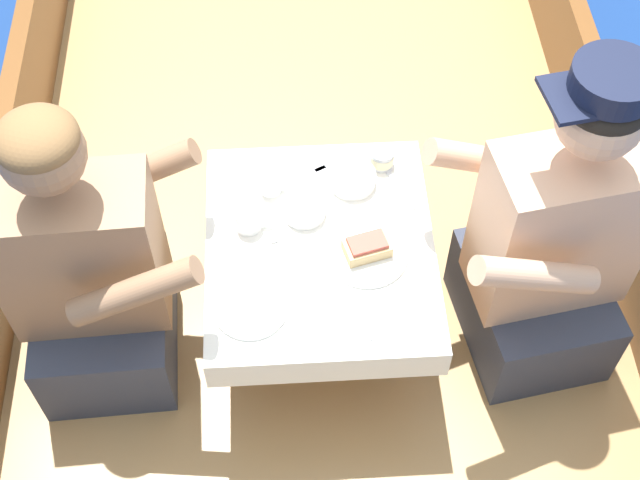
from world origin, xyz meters
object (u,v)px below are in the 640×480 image
Objects in this scene: person_starboard at (551,247)px; sandwich at (367,247)px; coffee_cup_port at (249,219)px; coffee_cup_starboard at (271,182)px; person_port at (91,275)px; tin_can at (382,158)px.

person_starboard is 0.48m from sandwich.
coffee_cup_starboard is at bearing 63.30° from coffee_cup_port.
sandwich is 0.32m from coffee_cup_port.
person_port reaches higher than sandwich.
coffee_cup_starboard is at bearing 136.60° from sandwich.
tin_can is at bearing 19.20° from person_port.
person_starboard reaches higher than coffee_cup_starboard.
person_starboard is 11.74× the size of coffee_cup_starboard.
coffee_cup_port is at bearing -152.44° from tin_can.
coffee_cup_port is 1.45× the size of tin_can.
coffee_cup_starboard is (-0.72, 0.24, 0.02)m from person_starboard.
tin_can is at bearing 27.56° from coffee_cup_port.
person_starboard is at bearing -18.42° from coffee_cup_starboard.
person_port is 0.72m from sandwich.
person_starboard is at bearing -8.59° from coffee_cup_port.
person_port is 0.44m from coffee_cup_port.
coffee_cup_port is at bearing -116.70° from coffee_cup_starboard.
sandwich is at bearing -43.40° from coffee_cup_starboard.
sandwich is (0.72, 0.01, 0.06)m from person_port.
person_port is at bearing -179.45° from sandwich.
tin_can is (0.31, 0.07, -0.01)m from coffee_cup_starboard.
tin_can is (0.07, 0.30, -0.00)m from sandwich.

